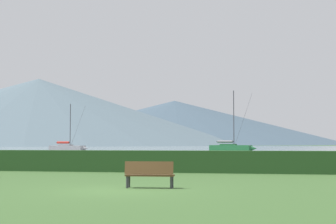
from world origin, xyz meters
TOP-DOWN VIEW (x-y plane):
  - ground_plane at (0.00, 0.00)m, footprint 1000.00×1000.00m
  - harbor_water at (0.00, 137.00)m, footprint 320.00×246.00m
  - hedge_line at (0.00, 11.00)m, footprint 80.00×1.20m
  - sailboat_slip_2 at (-1.37, 78.26)m, footprint 8.84×4.18m
  - sailboat_slip_3 at (-32.80, 77.39)m, footprint 8.06×3.26m
  - park_bench_near_path at (0.74, 1.14)m, footprint 1.76×0.56m
  - distant_hill_west_ridge at (-141.78, 298.00)m, footprint 267.12×267.12m
  - distant_hill_central_peak at (-69.60, 404.67)m, footprint 280.98×280.98m

SIDE VIEW (x-z plane):
  - ground_plane at x=0.00m, z-range 0.00..0.00m
  - harbor_water at x=0.00m, z-range 0.00..0.00m
  - park_bench_near_path at x=0.74m, z-range 0.06..1.01m
  - hedge_line at x=0.00m, z-range 0.00..1.18m
  - sailboat_slip_3 at x=-32.80m, z-range -3.92..5.22m
  - sailboat_slip_2 at x=-1.37m, z-range -4.90..6.35m
  - distant_hill_central_peak at x=-69.60m, z-range 0.00..36.80m
  - distant_hill_west_ridge at x=-141.78m, z-range 0.00..43.86m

